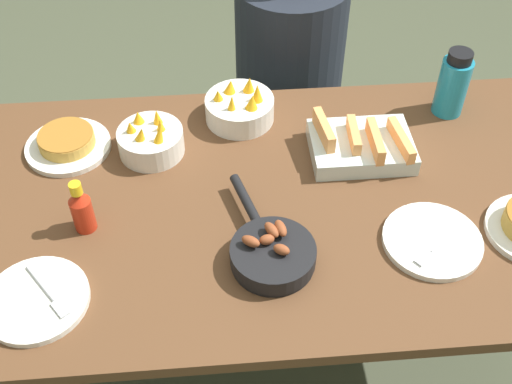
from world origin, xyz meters
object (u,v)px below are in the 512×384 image
at_px(empty_plate_far_left, 37,300).
at_px(hot_sauce_bottle, 82,209).
at_px(fruit_bowl_citrus, 240,107).
at_px(melon_tray, 361,145).
at_px(frittata_plate_side, 67,143).
at_px(skillet, 272,252).
at_px(empty_plate_near_front, 432,241).
at_px(water_bottle, 453,84).
at_px(person_figure, 288,97).
at_px(fruit_bowl_mango, 151,140).

distance_m(empty_plate_far_left, hot_sauce_bottle, 0.23).
height_order(empty_plate_far_left, fruit_bowl_citrus, fruit_bowl_citrus).
bearing_deg(melon_tray, frittata_plate_side, 173.73).
height_order(skillet, empty_plate_near_front, skillet).
height_order(melon_tray, fruit_bowl_citrus, fruit_bowl_citrus).
relative_size(fruit_bowl_citrus, water_bottle, 0.98).
bearing_deg(hot_sauce_bottle, melon_tray, 15.96).
bearing_deg(person_figure, empty_plate_near_front, -75.98).
xyz_separation_m(empty_plate_far_left, hot_sauce_bottle, (0.09, 0.21, 0.06)).
bearing_deg(fruit_bowl_mango, hot_sauce_bottle, -119.94).
xyz_separation_m(melon_tray, empty_plate_near_front, (0.11, -0.32, -0.02)).
height_order(fruit_bowl_citrus, water_bottle, water_bottle).
bearing_deg(hot_sauce_bottle, skillet, -17.57).
distance_m(frittata_plate_side, empty_plate_far_left, 0.50).
relative_size(empty_plate_near_front, fruit_bowl_mango, 1.34).
bearing_deg(water_bottle, fruit_bowl_mango, -172.94).
height_order(melon_tray, empty_plate_near_front, melon_tray).
relative_size(skillet, fruit_bowl_mango, 2.00).
relative_size(empty_plate_near_front, water_bottle, 1.18).
distance_m(fruit_bowl_citrus, water_bottle, 0.60).
height_order(empty_plate_near_front, empty_plate_far_left, same).
xyz_separation_m(empty_plate_near_front, person_figure, (-0.23, 0.91, -0.26)).
relative_size(melon_tray, empty_plate_far_left, 1.17).
relative_size(water_bottle, hot_sauce_bottle, 1.35).
relative_size(skillet, fruit_bowl_citrus, 1.80).
bearing_deg(empty_plate_near_front, fruit_bowl_citrus, 130.23).
relative_size(empty_plate_far_left, water_bottle, 1.15).
distance_m(empty_plate_near_front, water_bottle, 0.52).
distance_m(empty_plate_near_front, fruit_bowl_citrus, 0.66).
height_order(empty_plate_near_front, person_figure, person_figure).
relative_size(hot_sauce_bottle, person_figure, 0.13).
relative_size(fruit_bowl_citrus, hot_sauce_bottle, 1.32).
bearing_deg(hot_sauce_bottle, water_bottle, 20.17).
bearing_deg(empty_plate_near_front, hot_sauce_bottle, 171.79).
bearing_deg(frittata_plate_side, fruit_bowl_citrus, 10.79).
bearing_deg(melon_tray, empty_plate_far_left, -152.54).
bearing_deg(water_bottle, empty_plate_near_front, -110.06).
height_order(frittata_plate_side, fruit_bowl_citrus, fruit_bowl_citrus).
bearing_deg(person_figure, empty_plate_far_left, -124.17).
bearing_deg(melon_tray, skillet, -128.81).
bearing_deg(melon_tray, fruit_bowl_mango, 174.07).
bearing_deg(skillet, hot_sauce_bottle, 56.08).
bearing_deg(skillet, empty_plate_near_front, -103.41).
relative_size(fruit_bowl_mango, hot_sauce_bottle, 1.19).
distance_m(melon_tray, hot_sauce_bottle, 0.74).
height_order(skillet, frittata_plate_side, skillet).
bearing_deg(fruit_bowl_mango, empty_plate_far_left, -116.59).
height_order(frittata_plate_side, water_bottle, water_bottle).
relative_size(skillet, empty_plate_near_front, 1.49).
relative_size(melon_tray, skillet, 0.77).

